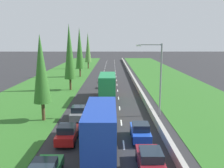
# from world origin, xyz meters

# --- Properties ---
(ground_plane) EXTENTS (300.00, 300.00, 0.00)m
(ground_plane) POSITION_xyz_m (0.00, 60.00, 0.00)
(ground_plane) COLOR #28282B
(ground_plane) RESTS_ON ground
(grass_verge_left) EXTENTS (14.00, 140.00, 0.04)m
(grass_verge_left) POSITION_xyz_m (-12.65, 60.00, 0.02)
(grass_verge_left) COLOR #2D6623
(grass_verge_left) RESTS_ON ground
(grass_verge_right) EXTENTS (14.00, 140.00, 0.04)m
(grass_verge_right) POSITION_xyz_m (14.35, 60.00, 0.02)
(grass_verge_right) COLOR #2D6623
(grass_verge_right) RESTS_ON ground
(median_barrier) EXTENTS (0.44, 120.00, 0.85)m
(median_barrier) POSITION_xyz_m (5.70, 60.00, 0.42)
(median_barrier) COLOR #9E9B93
(median_barrier) RESTS_ON ground
(lane_markings) EXTENTS (3.64, 116.00, 0.01)m
(lane_markings) POSITION_xyz_m (0.00, 60.00, 0.01)
(lane_markings) COLOR white
(lane_markings) RESTS_ON ground
(maroon_sedan_right_lane) EXTENTS (1.82, 4.50, 1.64)m
(maroon_sedan_right_lane) POSITION_xyz_m (3.46, 16.60, 0.81)
(maroon_sedan_right_lane) COLOR maroon
(maroon_sedan_right_lane) RESTS_ON ground
(blue_box_truck_centre_lane) EXTENTS (2.46, 9.40, 4.18)m
(blue_box_truck_centre_lane) POSITION_xyz_m (-0.23, 19.63, 2.18)
(blue_box_truck_centre_lane) COLOR black
(blue_box_truck_centre_lane) RESTS_ON ground
(yellow_sedan_centre_lane) EXTENTS (1.82, 4.50, 1.64)m
(yellow_sedan_centre_lane) POSITION_xyz_m (-0.16, 29.00, 0.81)
(yellow_sedan_centre_lane) COLOR yellow
(yellow_sedan_centre_lane) RESTS_ON ground
(blue_hatchback_right_lane) EXTENTS (1.74, 3.90, 1.72)m
(blue_hatchback_right_lane) POSITION_xyz_m (3.36, 22.16, 0.84)
(blue_hatchback_right_lane) COLOR #1E47B7
(blue_hatchback_right_lane) RESTS_ON ground
(red_hatchback_left_lane) EXTENTS (1.74, 3.90, 1.72)m
(red_hatchback_left_lane) POSITION_xyz_m (-3.47, 21.65, 0.84)
(red_hatchback_left_lane) COLOR red
(red_hatchback_left_lane) RESTS_ON ground
(green_box_truck_centre_lane) EXTENTS (2.46, 9.40, 4.18)m
(green_box_truck_centre_lane) POSITION_xyz_m (-0.04, 37.94, 2.18)
(green_box_truck_centre_lane) COLOR black
(green_box_truck_centre_lane) RESTS_ON ground
(maroon_sedan_centre_lane) EXTENTS (1.82, 4.50, 1.64)m
(maroon_sedan_centre_lane) POSITION_xyz_m (0.13, 47.67, 0.81)
(maroon_sedan_centre_lane) COLOR maroon
(maroon_sedan_centre_lane) RESTS_ON ground
(orange_sedan_centre_lane) EXTENTS (1.82, 4.50, 1.64)m
(orange_sedan_centre_lane) POSITION_xyz_m (0.18, 54.25, 0.81)
(orange_sedan_centre_lane) COLOR orange
(orange_sedan_centre_lane) RESTS_ON ground
(grey_hatchback_left_lane) EXTENTS (1.74, 3.90, 1.72)m
(grey_hatchback_left_lane) POSITION_xyz_m (-3.29, 28.12, 0.84)
(grey_hatchback_left_lane) COLOR slate
(grey_hatchback_left_lane) RESTS_ON ground
(poplar_tree_second) EXTENTS (2.05, 2.05, 10.13)m
(poplar_tree_second) POSITION_xyz_m (-7.43, 27.84, 6.11)
(poplar_tree_second) COLOR #4C3823
(poplar_tree_second) RESTS_ON ground
(poplar_tree_third) EXTENTS (2.11, 2.11, 12.42)m
(poplar_tree_third) POSITION_xyz_m (-7.26, 45.62, 7.26)
(poplar_tree_third) COLOR #4C3823
(poplar_tree_third) RESTS_ON ground
(poplar_tree_fourth) EXTENTS (2.12, 2.12, 12.67)m
(poplar_tree_fourth) POSITION_xyz_m (-7.65, 62.78, 7.39)
(poplar_tree_fourth) COLOR #4C3823
(poplar_tree_fourth) RESTS_ON ground
(poplar_tree_fifth) EXTENTS (2.10, 2.10, 12.01)m
(poplar_tree_fifth) POSITION_xyz_m (-7.37, 81.60, 7.06)
(poplar_tree_fifth) COLOR #4C3823
(poplar_tree_fifth) RESTS_ON ground
(street_light_mast) EXTENTS (3.20, 0.28, 9.00)m
(street_light_mast) POSITION_xyz_m (6.34, 29.78, 5.23)
(street_light_mast) COLOR gray
(street_light_mast) RESTS_ON ground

